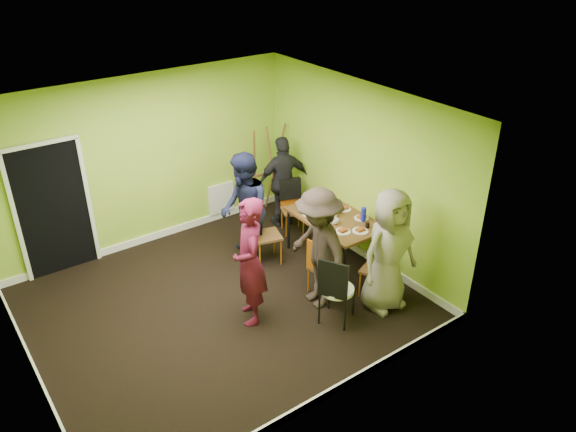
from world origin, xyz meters
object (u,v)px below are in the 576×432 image
thermos (335,211)px  person_left_far (244,211)px  chair_back_end (290,194)px  orange_bottle (325,211)px  chair_left_near (321,264)px  person_back_end (284,182)px  person_left_near (318,249)px  chair_bentwood (336,287)px  dining_table (335,221)px  person_front_end (389,251)px  chair_left_far (262,231)px  blue_bottle (363,214)px  chair_front_end (381,266)px  person_standing (250,262)px  easel (267,171)px

thermos → person_left_far: size_ratio=0.12×
chair_back_end → orange_bottle: 1.04m
chair_left_near → person_back_end: (0.80, 2.03, 0.31)m
person_left_near → person_back_end: bearing=162.5°
chair_bentwood → orange_bottle: size_ratio=13.79×
person_back_end → orange_bottle: bearing=98.5°
dining_table → person_left_near: (-0.92, -0.73, 0.18)m
person_front_end → orange_bottle: bearing=85.2°
chair_left_far → person_front_end: (0.77, -1.93, 0.34)m
chair_bentwood → person_back_end: (1.06, 2.66, 0.24)m
chair_bentwood → blue_bottle: 1.59m
chair_left_far → person_front_end: 2.10m
chair_left_near → orange_bottle: chair_left_near is taller
dining_table → person_back_end: person_back_end is taller
chair_front_end → person_left_far: size_ratio=0.51×
blue_bottle → person_standing: size_ratio=0.12×
chair_back_end → person_left_near: 2.21m
chair_front_end → easel: bearing=63.7°
thermos → person_left_near: bearing=-141.0°
chair_back_end → thermos: (-0.05, -1.22, 0.22)m
person_left_far → person_left_near: bearing=31.2°
blue_bottle → person_left_near: person_left_near is taller
person_standing → dining_table: bearing=126.8°
chair_left_near → easel: 2.65m
person_left_near → person_standing: bearing=-98.1°
easel → chair_left_far: bearing=-127.3°
person_left_far → person_left_near: (0.25, -1.49, -0.03)m
chair_left_far → person_left_near: bearing=18.5°
chair_front_end → orange_bottle: chair_front_end is taller
chair_back_end → chair_front_end: chair_front_end is taller
chair_bentwood → thermos: chair_bentwood is taller
dining_table → chair_back_end: size_ratio=1.65×
chair_bentwood → person_back_end: size_ratio=0.64×
chair_bentwood → person_standing: size_ratio=0.57×
chair_bentwood → person_left_far: (-0.15, 1.98, 0.34)m
dining_table → person_front_end: size_ratio=0.84×
chair_back_end → person_standing: (-1.91, -1.73, 0.25)m
chair_left_near → person_left_near: (-0.16, -0.13, 0.38)m
thermos → person_standing: (-1.87, -0.50, 0.04)m
easel → person_back_end: size_ratio=1.05×
easel → person_left_near: 2.80m
person_front_end → easel: bearing=87.6°
person_standing → person_back_end: (1.90, 1.92, -0.09)m
dining_table → chair_left_far: bearing=148.0°
dining_table → blue_bottle: bearing=-50.5°
dining_table → chair_front_end: size_ratio=1.63×
chair_left_near → chair_bentwood: size_ratio=0.86×
chair_left_near → chair_back_end: 2.02m
thermos → person_back_end: (0.04, 1.41, -0.05)m
easel → blue_bottle: size_ratio=7.62×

